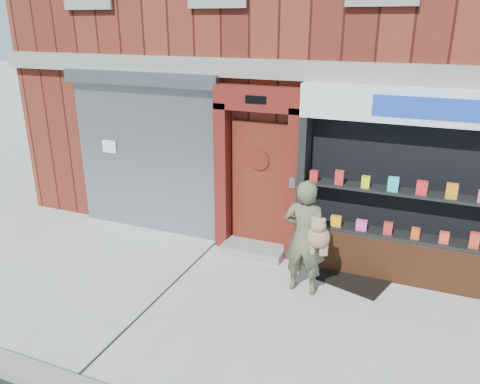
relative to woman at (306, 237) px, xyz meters
The scene contains 7 objects.
ground 1.30m from the woman, 113.56° to the right, with size 80.00×80.00×0.00m, color #9E9E99.
building 6.01m from the woman, 94.20° to the left, with size 12.00×8.16×8.00m.
shutter_bay 3.64m from the woman, 162.52° to the left, with size 3.10×0.30×3.04m.
red_door_bay 1.61m from the woman, 138.49° to the left, with size 1.52×0.58×2.90m.
pharmacy_bay 1.74m from the woman, 34.71° to the left, with size 3.50×0.41×3.00m.
woman is the anchor object (origin of this frame).
doormat 1.24m from the woman, 43.72° to the left, with size 1.07×0.75×0.03m, color black.
Camera 1 is at (1.84, -5.22, 3.86)m, focal length 35.00 mm.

